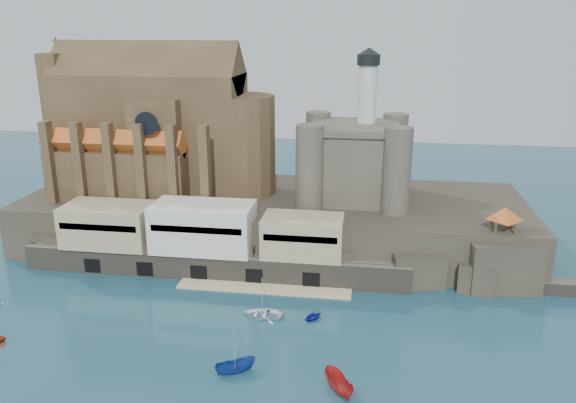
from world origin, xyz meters
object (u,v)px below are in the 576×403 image
(church, at_px, (160,132))
(boat_2, at_px, (235,372))
(castle_keep, at_px, (355,158))
(pavilion, at_px, (505,215))

(church, bearing_deg, boat_2, -60.76)
(church, bearing_deg, castle_keep, -1.11)
(church, bearing_deg, pavilion, -13.48)
(boat_2, bearing_deg, pavilion, -78.32)
(church, relative_size, pavilion, 7.34)
(castle_keep, xyz_separation_m, boat_2, (-13.24, -47.39, -18.31))
(castle_keep, bearing_deg, pavilion, -30.18)
(church, relative_size, castle_keep, 1.60)
(pavilion, bearing_deg, boat_2, -140.47)
(church, height_order, boat_2, church)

